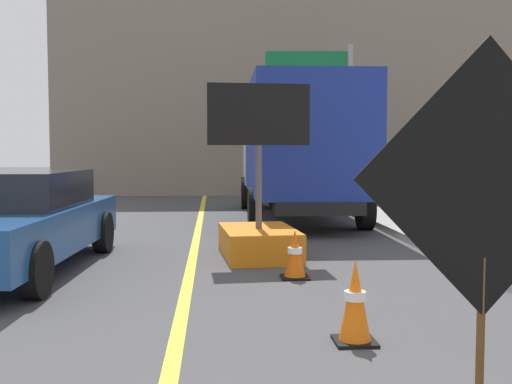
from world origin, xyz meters
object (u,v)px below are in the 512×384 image
highway_guide_sign (325,95)px  box_truck (299,146)px  roadwork_sign (485,186)px  pickup_car (13,221)px  traffic_cone_mid_lane (295,254)px  traffic_cone_near_sign (355,302)px  arrow_board_trailer (259,226)px

highway_guide_sign → box_truck: bearing=-107.3°
roadwork_sign → highway_guide_sign: 16.45m
pickup_car → highway_guide_sign: (6.34, 10.99, 2.73)m
box_truck → traffic_cone_mid_lane: (-0.99, -6.87, -1.45)m
box_truck → traffic_cone_near_sign: size_ratio=10.20×
roadwork_sign → arrow_board_trailer: size_ratio=0.86×
roadwork_sign → pickup_car: size_ratio=0.47×
roadwork_sign → highway_guide_sign: size_ratio=0.47×
box_truck → traffic_cone_near_sign: box_truck is taller
arrow_board_trailer → traffic_cone_mid_lane: arrow_board_trailer is taller
box_truck → traffic_cone_mid_lane: size_ratio=11.65×
box_truck → pickup_car: (-4.82, -6.11, -1.06)m
arrow_board_trailer → box_truck: (1.35, 5.22, 1.28)m
roadwork_sign → traffic_cone_near_sign: 2.08m
arrow_board_trailer → roadwork_sign: bearing=-81.8°
arrow_board_trailer → traffic_cone_near_sign: (0.52, -4.39, -0.12)m
arrow_board_trailer → traffic_cone_near_sign: 4.43m
traffic_cone_near_sign → traffic_cone_mid_lane: (-0.17, 2.74, -0.05)m
traffic_cone_mid_lane → highway_guide_sign: bearing=77.9°
pickup_car → traffic_cone_mid_lane: size_ratio=7.65×
arrow_board_trailer → highway_guide_sign: highway_guide_sign is taller
pickup_car → traffic_cone_near_sign: bearing=-41.2°
roadwork_sign → arrow_board_trailer: (-0.88, 6.11, -0.99)m
box_truck → pickup_car: bearing=-128.3°
arrow_board_trailer → highway_guide_sign: size_ratio=0.54×
pickup_car → traffic_cone_mid_lane: 3.92m
box_truck → highway_guide_sign: size_ratio=1.50×
highway_guide_sign → traffic_cone_near_sign: 15.00m
roadwork_sign → box_truck: 11.34m
arrow_board_trailer → pickup_car: (-3.48, -0.89, 0.22)m
roadwork_sign → box_truck: (0.47, 11.33, 0.29)m
box_truck → traffic_cone_near_sign: 9.75m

